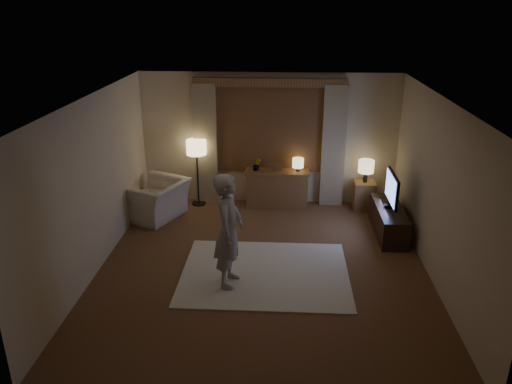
# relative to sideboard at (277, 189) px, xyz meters

# --- Properties ---
(room) EXTENTS (5.04, 5.54, 2.64)m
(room) POSITION_rel_sideboard_xyz_m (-0.17, -2.00, 0.98)
(room) COLOR brown
(room) RESTS_ON ground
(rug) EXTENTS (2.50, 2.00, 0.02)m
(rug) POSITION_rel_sideboard_xyz_m (-0.13, -2.66, -0.34)
(rug) COLOR beige
(rug) RESTS_ON floor
(sideboard) EXTENTS (1.20, 0.40, 0.70)m
(sideboard) POSITION_rel_sideboard_xyz_m (0.00, 0.00, 0.00)
(sideboard) COLOR brown
(sideboard) RESTS_ON floor
(picture_frame) EXTENTS (0.16, 0.02, 0.20)m
(picture_frame) POSITION_rel_sideboard_xyz_m (0.00, 0.00, 0.45)
(picture_frame) COLOR brown
(picture_frame) RESTS_ON sideboard
(plant) EXTENTS (0.16, 0.13, 0.30)m
(plant) POSITION_rel_sideboard_xyz_m (-0.40, 0.00, 0.50)
(plant) COLOR #999999
(plant) RESTS_ON sideboard
(table_lamp_sideboard) EXTENTS (0.22, 0.22, 0.30)m
(table_lamp_sideboard) POSITION_rel_sideboard_xyz_m (0.40, 0.00, 0.55)
(table_lamp_sideboard) COLOR black
(table_lamp_sideboard) RESTS_ON sideboard
(floor_lamp) EXTENTS (0.39, 0.39, 1.33)m
(floor_lamp) POSITION_rel_sideboard_xyz_m (-1.58, 0.00, 0.77)
(floor_lamp) COLOR black
(floor_lamp) RESTS_ON floor
(armchair) EXTENTS (1.32, 1.39, 0.71)m
(armchair) POSITION_rel_sideboard_xyz_m (-2.26, -0.69, 0.01)
(armchair) COLOR beige
(armchair) RESTS_ON floor
(side_table) EXTENTS (0.40, 0.40, 0.56)m
(side_table) POSITION_rel_sideboard_xyz_m (1.70, -0.05, -0.07)
(side_table) COLOR brown
(side_table) RESTS_ON floor
(table_lamp_side) EXTENTS (0.30, 0.30, 0.44)m
(table_lamp_side) POSITION_rel_sideboard_xyz_m (1.70, -0.05, 0.52)
(table_lamp_side) COLOR black
(table_lamp_side) RESTS_ON side_table
(tv_stand) EXTENTS (0.45, 1.40, 0.50)m
(tv_stand) POSITION_rel_sideboard_xyz_m (1.98, -1.17, -0.10)
(tv_stand) COLOR black
(tv_stand) RESTS_ON floor
(tv) EXTENTS (0.21, 0.86, 0.62)m
(tv) POSITION_rel_sideboard_xyz_m (1.98, -1.17, 0.49)
(tv) COLOR black
(tv) RESTS_ON tv_stand
(person) EXTENTS (0.47, 0.65, 1.67)m
(person) POSITION_rel_sideboard_xyz_m (-0.63, -2.98, 0.51)
(person) COLOR #B4AEA6
(person) RESTS_ON rug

